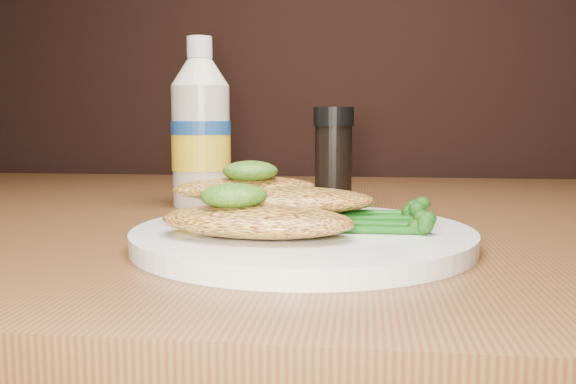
# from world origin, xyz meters

# --- Properties ---
(plate) EXTENTS (0.26, 0.26, 0.01)m
(plate) POSITION_xyz_m (0.06, 0.86, 0.76)
(plate) COLOR white
(plate) RESTS_ON dining_table
(chicken_front) EXTENTS (0.15, 0.09, 0.02)m
(chicken_front) POSITION_xyz_m (0.03, 0.82, 0.78)
(chicken_front) COLOR gold
(chicken_front) RESTS_ON plate
(chicken_mid) EXTENTS (0.14, 0.07, 0.02)m
(chicken_mid) POSITION_xyz_m (0.05, 0.88, 0.78)
(chicken_mid) COLOR gold
(chicken_mid) RESTS_ON plate
(chicken_back) EXTENTS (0.14, 0.11, 0.02)m
(chicken_back) POSITION_xyz_m (0.01, 0.90, 0.79)
(chicken_back) COLOR gold
(chicken_back) RESTS_ON plate
(pesto_front) EXTENTS (0.06, 0.06, 0.02)m
(pesto_front) POSITION_xyz_m (0.02, 0.83, 0.79)
(pesto_front) COLOR black
(pesto_front) RESTS_ON chicken_front
(pesto_back) EXTENTS (0.06, 0.06, 0.02)m
(pesto_back) POSITION_xyz_m (0.02, 0.89, 0.81)
(pesto_back) COLOR black
(pesto_back) RESTS_ON chicken_back
(broccolini_bundle) EXTENTS (0.15, 0.13, 0.02)m
(broccolini_bundle) POSITION_xyz_m (0.11, 0.87, 0.77)
(broccolini_bundle) COLOR #135212
(broccolini_bundle) RESTS_ON plate
(mayo_bottle) EXTENTS (0.08, 0.08, 0.19)m
(mayo_bottle) POSITION_xyz_m (-0.07, 1.07, 0.84)
(mayo_bottle) COLOR beige
(mayo_bottle) RESTS_ON dining_table
(pepper_grinder) EXTENTS (0.06, 0.06, 0.11)m
(pepper_grinder) POSITION_xyz_m (0.08, 1.09, 0.81)
(pepper_grinder) COLOR black
(pepper_grinder) RESTS_ON dining_table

